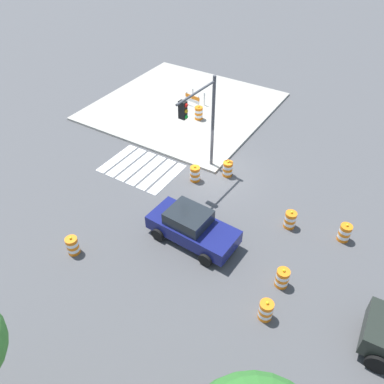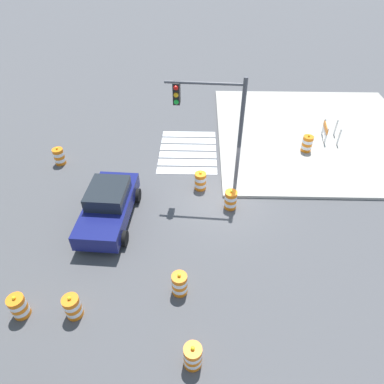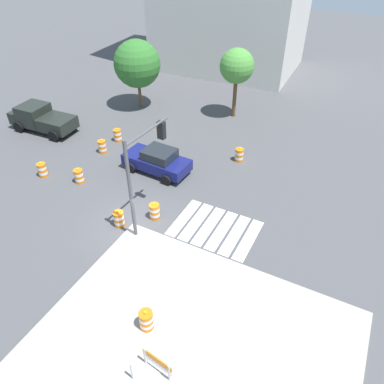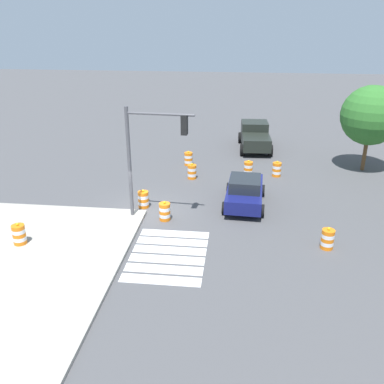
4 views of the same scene
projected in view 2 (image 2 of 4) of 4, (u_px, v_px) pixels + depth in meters
name	position (u px, v px, depth m)	size (l,w,h in m)	color
ground_plane	(223.00, 198.00, 16.27)	(120.00, 120.00, 0.00)	#474749
sidewalk_corner	(317.00, 134.00, 20.70)	(12.00, 12.00, 0.15)	#9E998E
crosswalk_stripes	(188.00, 151.00, 19.36)	(4.35, 3.20, 0.02)	silver
sports_car	(108.00, 205.00, 14.66)	(4.39, 2.32, 1.63)	navy
traffic_barrel_near_corner	(231.00, 200.00, 15.47)	(0.56, 0.56, 1.02)	orange
traffic_barrel_crosswalk_end	(180.00, 284.00, 12.02)	(0.56, 0.56, 1.02)	orange
traffic_barrel_median_near	(193.00, 356.00, 10.09)	(0.56, 0.56, 1.02)	orange
traffic_barrel_median_far	(73.00, 307.00, 11.33)	(0.56, 0.56, 1.02)	orange
traffic_barrel_far_curb	(19.00, 306.00, 11.34)	(0.56, 0.56, 1.02)	orange
traffic_barrel_lane_center	(59.00, 156.00, 18.17)	(0.56, 0.56, 1.02)	orange
traffic_barrel_opposite_curb	(200.00, 181.00, 16.53)	(0.56, 0.56, 1.02)	orange
traffic_barrel_on_sidewalk	(307.00, 144.00, 18.86)	(0.56, 0.56, 1.02)	orange
construction_barricade	(328.00, 130.00, 19.76)	(1.33, 0.93, 1.00)	silver
traffic_light_pole	(215.00, 117.00, 14.27)	(0.48, 3.29, 5.50)	#4C4C51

